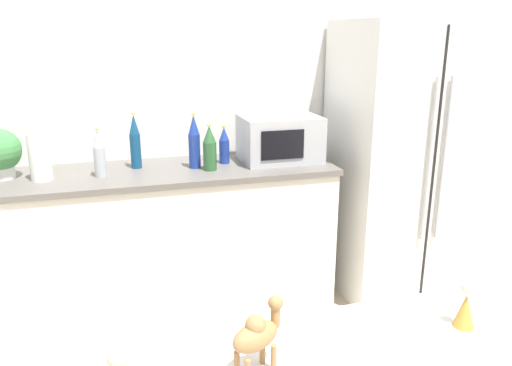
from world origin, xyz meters
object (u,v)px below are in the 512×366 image
microwave (280,138)px  back_bottle_1 (224,146)px  refrigerator (401,161)px  back_bottle_2 (210,149)px  back_bottle_3 (99,154)px  wise_man_figurine_crimson (465,307)px  camel_figurine (257,334)px  back_bottle_0 (135,142)px  back_bottle_4 (194,142)px  paper_towel_roll (40,157)px

microwave → back_bottle_1: size_ratio=2.07×
refrigerator → back_bottle_1: size_ratio=7.74×
back_bottle_2 → back_bottle_3: size_ratio=0.99×
back_bottle_2 → back_bottle_3: (-0.62, 0.03, 0.00)m
microwave → back_bottle_2: 0.48m
refrigerator → back_bottle_1: 1.19m
back_bottle_1 → wise_man_figurine_crimson: size_ratio=1.83×
refrigerator → microwave: (-0.82, 0.09, 0.18)m
back_bottle_2 → back_bottle_3: back_bottle_3 is taller
camel_figurine → back_bottle_3: bearing=100.5°
back_bottle_0 → camel_figurine: (0.15, -2.06, -0.01)m
back_bottle_1 → camel_figurine: 2.06m
microwave → back_bottle_2: (-0.47, -0.11, -0.01)m
microwave → back_bottle_4: size_ratio=1.48×
refrigerator → back_bottle_0: 1.72m
back_bottle_0 → wise_man_figurine_crimson: size_ratio=2.59×
refrigerator → camel_figurine: 2.47m
microwave → back_bottle_0: back_bottle_0 is taller
back_bottle_0 → back_bottle_1: size_ratio=1.42×
back_bottle_4 → paper_towel_roll: bearing=-178.0°
camel_figurine → wise_man_figurine_crimson: size_ratio=1.35×
wise_man_figurine_crimson → back_bottle_2: bearing=99.1°
back_bottle_2 → back_bottle_4: 0.11m
back_bottle_1 → back_bottle_4: (-0.19, -0.06, 0.05)m
back_bottle_4 → microwave: bearing=3.6°
back_bottle_0 → back_bottle_2: 0.45m
paper_towel_roll → back_bottle_3: 0.31m
back_bottle_0 → camel_figurine: size_ratio=1.92×
microwave → back_bottle_1: microwave is taller
paper_towel_roll → back_bottle_4: (0.85, 0.03, 0.02)m
wise_man_figurine_crimson → back_bottle_0: bearing=109.3°
back_bottle_4 → back_bottle_3: bearing=-174.8°
microwave → back_bottle_1: bearing=175.8°
paper_towel_roll → back_bottle_0: 0.53m
refrigerator → camel_figurine: (-1.55, -1.92, 0.19)m
back_bottle_2 → back_bottle_3: 0.62m
back_bottle_3 → wise_man_figurine_crimson: size_ratio=2.15×
refrigerator → camel_figurine: refrigerator is taller
back_bottle_1 → back_bottle_3: size_ratio=0.85×
paper_towel_roll → camel_figurine: bearing=-71.1°
back_bottle_1 → wise_man_figurine_crimson: bearing=-84.8°
back_bottle_2 → wise_man_figurine_crimson: bearing=-80.9°
microwave → wise_man_figurine_crimson: 1.98m
paper_towel_roll → back_bottle_2: bearing=-2.9°
back_bottle_0 → paper_towel_roll: bearing=-166.4°
back_bottle_4 → camel_figurine: 1.98m
back_bottle_1 → wise_man_figurine_crimson: (0.18, -2.00, -0.01)m
back_bottle_0 → back_bottle_4: bearing=-15.6°
paper_towel_roll → microwave: bearing=2.6°
back_bottle_4 → wise_man_figurine_crimson: back_bottle_4 is taller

